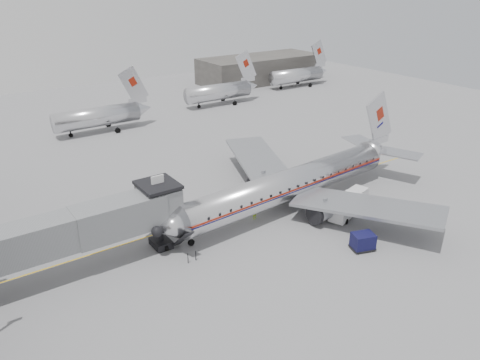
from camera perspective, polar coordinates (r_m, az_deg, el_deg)
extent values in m
plane|color=slate|center=(47.08, 2.68, -6.56)|extent=(160.00, 160.00, 0.00)
cube|color=#3A3734|center=(117.57, 2.46, 13.40)|extent=(30.00, 12.00, 6.00)
cube|color=gold|center=(52.89, 1.33, -2.96)|extent=(60.00, 0.15, 0.01)
cube|color=slate|center=(40.75, -26.36, -7.42)|extent=(12.00, 2.80, 3.00)
cube|color=slate|center=(42.37, -14.46, -4.35)|extent=(8.00, 3.00, 3.10)
cube|color=slate|center=(44.01, -9.81, -2.83)|extent=(3.20, 3.60, 3.20)
cube|color=black|center=(43.21, -9.98, -0.57)|extent=(3.40, 3.80, 0.30)
cube|color=white|center=(43.01, -10.03, 0.04)|extent=(1.20, 0.15, 0.80)
cylinder|color=black|center=(44.93, -9.68, -6.43)|extent=(0.56, 0.56, 2.80)
cube|color=black|center=(45.45, -9.59, -7.58)|extent=(1.60, 2.20, 0.70)
cylinder|color=black|center=(44.70, -9.02, -8.19)|extent=(0.30, 0.60, 0.60)
cylinder|color=black|center=(46.27, -10.13, -7.09)|extent=(0.30, 0.60, 0.60)
cube|color=black|center=(43.48, -7.05, -7.19)|extent=(0.90, 3.20, 2.90)
cylinder|color=silver|center=(80.45, -17.07, 7.35)|extent=(14.00, 3.20, 3.20)
cube|color=silver|center=(81.65, -12.87, 11.21)|extent=(5.17, 0.26, 6.52)
cylinder|color=black|center=(79.86, -19.94, 5.28)|extent=(0.24, 0.24, 1.00)
cylinder|color=silver|center=(94.63, -2.68, 10.67)|extent=(14.00, 3.20, 3.20)
cube|color=silver|center=(97.48, 0.75, 13.71)|extent=(5.17, 0.26, 6.52)
cylinder|color=black|center=(92.88, -5.03, 9.02)|extent=(0.24, 0.24, 1.00)
cylinder|color=silver|center=(111.91, 6.88, 12.53)|extent=(14.00, 3.20, 3.20)
cube|color=silver|center=(115.75, 9.61, 14.95)|extent=(5.17, 0.26, 6.52)
cylinder|color=black|center=(109.45, 5.02, 11.24)|extent=(0.24, 0.24, 1.00)
cylinder|color=silver|center=(51.30, 6.04, -0.55)|extent=(27.85, 5.35, 3.41)
cone|color=silver|center=(42.97, -8.69, -5.74)|extent=(3.00, 3.60, 3.41)
cone|color=silver|center=(62.39, 16.30, 3.41)|extent=(3.91, 3.49, 3.24)
cube|color=maroon|center=(51.21, 6.05, -0.32)|extent=(27.85, 5.40, 0.17)
cube|color=#0C0952|center=(51.29, 6.04, -0.53)|extent=(27.85, 5.40, 0.09)
cube|color=silver|center=(60.91, 16.60, 7.11)|extent=(5.67, 0.67, 7.09)
cube|color=gray|center=(58.75, 2.30, 2.46)|extent=(9.81, 15.60, 1.10)
cube|color=gray|center=(48.56, 15.26, -3.11)|extent=(11.41, 15.41, 1.10)
cylinder|color=gray|center=(55.35, 2.85, -0.21)|extent=(3.26, 2.15, 1.94)
cylinder|color=gray|center=(49.31, 10.26, -3.70)|extent=(3.26, 2.15, 1.94)
cylinder|color=black|center=(45.06, -5.99, -7.28)|extent=(0.18, 0.18, 1.20)
cylinder|color=black|center=(54.91, 5.58, -1.29)|extent=(0.24, 0.24, 1.29)
cylinder|color=black|center=(55.01, 5.57, -1.51)|extent=(0.94, 0.39, 0.92)
cylinder|color=black|center=(51.95, 9.25, -3.01)|extent=(0.24, 0.24, 1.29)
cylinder|color=black|center=(52.05, 9.24, -3.23)|extent=(0.94, 0.39, 0.92)
cube|color=silver|center=(51.38, 12.99, -2.93)|extent=(3.65, 2.77, 1.89)
cube|color=silver|center=(49.67, 11.91, -4.26)|extent=(1.92, 2.09, 1.26)
cube|color=black|center=(49.43, 11.96, -3.70)|extent=(1.53, 1.80, 0.54)
cylinder|color=black|center=(49.89, 12.83, -4.95)|extent=(0.62, 0.40, 0.58)
cylinder|color=black|center=(50.43, 11.15, -4.47)|extent=(0.62, 0.40, 0.58)
cylinder|color=black|center=(52.29, 14.11, -3.70)|extent=(0.62, 0.40, 0.58)
cylinder|color=black|center=(52.80, 12.49, -3.26)|extent=(0.62, 0.40, 0.58)
cube|color=#0D0D35|center=(45.52, 14.76, -7.15)|extent=(2.37, 2.06, 1.40)
cube|color=black|center=(45.89, 14.67, -7.96)|extent=(2.50, 2.18, 0.12)
cylinder|color=black|center=(45.11, 14.16, -8.57)|extent=(0.32, 0.21, 0.30)
cylinder|color=black|center=(45.88, 15.91, -8.20)|extent=(0.32, 0.21, 0.30)
cylinder|color=black|center=(45.98, 13.42, -7.83)|extent=(0.32, 0.21, 0.30)
cylinder|color=black|center=(46.73, 15.15, -7.48)|extent=(0.32, 0.21, 0.30)
cube|color=silver|center=(54.29, 14.11, -1.79)|extent=(2.50, 2.11, 1.52)
cube|color=black|center=(54.63, 14.03, -2.56)|extent=(2.63, 2.24, 0.13)
cylinder|color=black|center=(53.70, 14.21, -3.11)|extent=(0.35, 0.21, 0.32)
cylinder|color=black|center=(55.12, 15.04, -2.49)|extent=(0.35, 0.21, 0.32)
cylinder|color=black|center=(54.21, 13.00, -2.73)|extent=(0.35, 0.21, 0.32)
cylinder|color=black|center=(55.61, 13.85, -2.12)|extent=(0.35, 0.21, 0.32)
imported|color=#A1D519|center=(49.50, 1.83, -3.87)|extent=(0.70, 0.59, 1.64)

